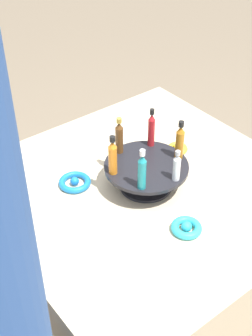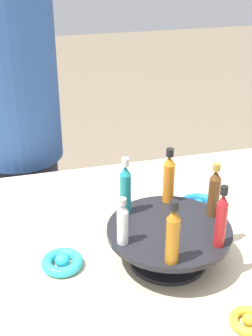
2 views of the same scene
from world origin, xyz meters
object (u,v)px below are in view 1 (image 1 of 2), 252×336
Objects in this scene: display_stand at (146,173)px; bottle_brown at (119,137)px; bottle_amber at (180,141)px; ribbon_bow_teal at (186,228)px; bottle_red at (151,129)px; bottle_teal at (142,171)px; bottle_clear at (177,167)px; ribbon_bow_gold at (177,148)px; bottle_orange at (113,157)px; ribbon_bow_blue at (75,182)px.

bottle_brown is at bearing 102.52° from display_stand.
bottle_amber is 0.29m from ribbon_bow_teal.
bottle_brown is (-0.02, 0.11, 0.09)m from display_stand.
bottle_red is 1.50× the size of ribbon_bow_teal.
bottle_clear is at bearing -17.48° from bottle_teal.
ribbon_bow_gold is at bearing 50.67° from ribbon_bow_teal.
ribbon_bow_gold is at bearing 2.73° from bottle_red.
bottle_orange is 0.12m from bottle_teal.
bottle_orange is (-0.08, -0.08, 0.00)m from bottle_brown.
bottle_teal is at bearing 162.52° from bottle_clear.
display_stand is at bearing -137.48° from bottle_red.
bottle_clear is 0.12m from bottle_amber.
bottle_brown is at bearing 162.52° from bottle_red.
ribbon_bow_teal reaches higher than ribbon_bow_gold.
bottle_amber is (0.22, -0.07, 0.00)m from bottle_orange.
bottle_amber reaches higher than ribbon_bow_blue.
ribbon_bow_teal is at bearing -75.30° from bottle_orange.
bottle_brown is 0.22m from ribbon_bow_blue.
bottle_brown is at bearing 102.52° from bottle_clear.
bottle_brown is 1.78× the size of ribbon_bow_gold.
bottle_brown is 0.94× the size of bottle_teal.
ribbon_bow_teal is at bearing -99.33° from display_stand.
ribbon_bow_blue is at bearing 128.50° from bottle_clear.
bottle_clear is 0.19m from ribbon_bow_teal.
bottle_teal reaches higher than bottle_orange.
bottle_teal is 0.12m from bottle_clear.
bottle_teal reaches higher than bottle_brown.
ribbon_bow_gold is (0.33, 0.05, -0.14)m from bottle_orange.
bottle_brown is 0.20m from bottle_amber.
ribbon_bow_teal is at bearing -111.50° from bottle_red.
display_stand is 0.15m from bottle_orange.
display_stand is 1.98× the size of bottle_amber.
bottle_teal is 0.20m from bottle_amber.
bottle_amber is at bearing 12.52° from bottle_teal.
bottle_brown is 0.96× the size of bottle_orange.
bottle_amber is 0.12m from bottle_red.
bottle_brown is at bearing 173.59° from ribbon_bow_gold.
bottle_teal and bottle_amber have the same top height.
bottle_brown reaches higher than bottle_clear.
ribbon_bow_gold is (0.22, 0.08, -0.05)m from display_stand.
bottle_brown is 0.37m from ribbon_bow_teal.
bottle_amber is at bearing -77.48° from bottle_red.
bottle_amber is (0.13, -0.15, 0.00)m from bottle_brown.
bottle_red is 1.30× the size of ribbon_bow_blue.
bottle_orange is at bearing 102.52° from bottle_teal.
bottle_clear reaches higher than ribbon_bow_gold.
bottle_orange reaches higher than ribbon_bow_gold.
ribbon_bow_gold is (0.26, 0.32, -0.00)m from ribbon_bow_teal.
bottle_amber is at bearing -32.27° from ribbon_bow_blue.
ribbon_bow_blue is (-0.29, 0.19, -0.14)m from bottle_amber.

